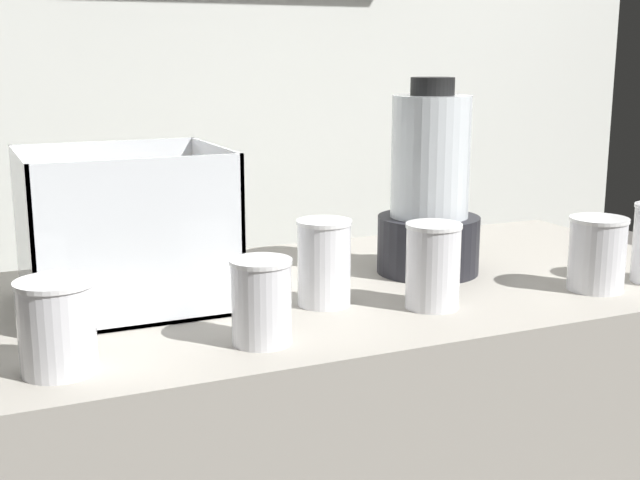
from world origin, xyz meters
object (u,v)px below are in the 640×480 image
at_px(juice_cup_orange_left, 261,304).
at_px(juice_cup_mango_far_right, 597,258).
at_px(blender_pitcher, 429,195).
at_px(juice_cup_beet_right, 433,271).
at_px(carrot_display_bin, 130,258).
at_px(juice_cup_beet_middle, 324,267).
at_px(juice_cup_pomegranate_far_left, 57,333).

distance_m(juice_cup_orange_left, juice_cup_mango_far_right, 0.59).
relative_size(blender_pitcher, juice_cup_mango_far_right, 2.83).
bearing_deg(juice_cup_mango_far_right, blender_pitcher, 132.33).
bearing_deg(juice_cup_orange_left, juice_cup_mango_far_right, 2.01).
bearing_deg(juice_cup_mango_far_right, juice_cup_beet_right, 175.09).
xyz_separation_m(carrot_display_bin, juice_cup_beet_right, (0.41, -0.21, -0.02)).
height_order(carrot_display_bin, juice_cup_beet_right, carrot_display_bin).
bearing_deg(blender_pitcher, juice_cup_beet_right, -119.51).
relative_size(carrot_display_bin, blender_pitcher, 0.88).
height_order(carrot_display_bin, blender_pitcher, blender_pitcher).
bearing_deg(juice_cup_beet_middle, juice_cup_orange_left, -139.46).
bearing_deg(carrot_display_bin, juice_cup_pomegranate_far_left, -119.25).
relative_size(juice_cup_beet_right, juice_cup_mango_far_right, 1.08).
bearing_deg(juice_cup_pomegranate_far_left, carrot_display_bin, 60.75).
bearing_deg(blender_pitcher, juice_cup_beet_middle, -157.44).
relative_size(blender_pitcher, juice_cup_orange_left, 2.95).
height_order(carrot_display_bin, juice_cup_pomegranate_far_left, carrot_display_bin).
distance_m(blender_pitcher, juice_cup_beet_middle, 0.28).
height_order(carrot_display_bin, juice_cup_beet_middle, carrot_display_bin).
distance_m(juice_cup_beet_right, juice_cup_mango_far_right, 0.30).
distance_m(juice_cup_pomegranate_far_left, juice_cup_mango_far_right, 0.85).
bearing_deg(carrot_display_bin, juice_cup_orange_left, -64.36).
xyz_separation_m(carrot_display_bin, juice_cup_mango_far_right, (0.71, -0.23, -0.02)).
bearing_deg(blender_pitcher, carrot_display_bin, 177.58).
height_order(juice_cup_pomegranate_far_left, juice_cup_beet_middle, juice_cup_beet_middle).
bearing_deg(juice_cup_pomegranate_far_left, juice_cup_beet_middle, 16.90).
height_order(blender_pitcher, juice_cup_beet_middle, blender_pitcher).
distance_m(juice_cup_pomegranate_far_left, juice_cup_beet_middle, 0.43).
relative_size(carrot_display_bin, juice_cup_beet_middle, 2.25).
bearing_deg(juice_cup_beet_right, juice_cup_beet_middle, 150.41).
bearing_deg(juice_cup_orange_left, juice_cup_beet_middle, 40.54).
height_order(juice_cup_beet_middle, juice_cup_beet_right, juice_cup_beet_middle).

